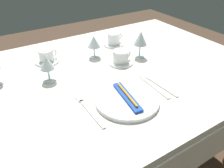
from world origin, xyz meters
TOP-DOWN VIEW (x-y plane):
  - ground_plane at (0.00, 0.00)m, footprint 6.00×6.00m
  - dining_table at (0.00, 0.00)m, footprint 1.80×1.11m
  - dinner_plate at (0.04, -0.26)m, footprint 0.27×0.27m
  - toothbrush_package at (0.04, -0.26)m, footprint 0.07×0.21m
  - fork_outer at (-0.13, -0.23)m, footprint 0.02×0.23m
  - dinner_knife at (0.20, -0.24)m, footprint 0.03×0.22m
  - spoon_soup at (0.23, -0.22)m, footprint 0.03×0.22m
  - saucer_left at (0.20, 0.04)m, footprint 0.13×0.13m
  - coffee_cup_left at (0.20, 0.04)m, footprint 0.11×0.09m
  - saucer_right at (0.30, 0.27)m, footprint 0.13×0.13m
  - coffee_cup_right at (0.30, 0.27)m, footprint 0.10×0.08m
  - saucer_far at (-0.14, 0.27)m, footprint 0.14×0.14m
  - coffee_cup_far at (-0.14, 0.27)m, footprint 0.10×0.08m
  - wine_glass_centre at (0.11, 0.18)m, footprint 0.07×0.07m
  - wine_glass_left at (-0.19, 0.07)m, footprint 0.07×0.07m
  - wine_glass_right at (0.33, 0.04)m, footprint 0.08×0.08m

SIDE VIEW (x-z plane):
  - ground_plane at x=0.00m, z-range 0.00..0.00m
  - dining_table at x=0.00m, z-range 0.29..1.03m
  - spoon_soup at x=0.23m, z-range 0.74..0.75m
  - fork_outer at x=-0.13m, z-range 0.74..0.74m
  - dinner_knife at x=0.20m, z-range 0.74..0.74m
  - saucer_left at x=0.20m, z-range 0.74..0.75m
  - saucer_right at x=0.30m, z-range 0.74..0.75m
  - saucer_far at x=-0.14m, z-range 0.74..0.75m
  - dinner_plate at x=0.04m, z-range 0.74..0.76m
  - toothbrush_package at x=0.04m, z-range 0.75..0.78m
  - coffee_cup_far at x=-0.14m, z-range 0.75..0.81m
  - coffee_cup_left at x=0.20m, z-range 0.75..0.81m
  - coffee_cup_right at x=0.30m, z-range 0.75..0.82m
  - wine_glass_left at x=-0.19m, z-range 0.77..0.89m
  - wine_glass_centre at x=0.11m, z-range 0.77..0.89m
  - wine_glass_right at x=0.33m, z-range 0.77..0.93m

